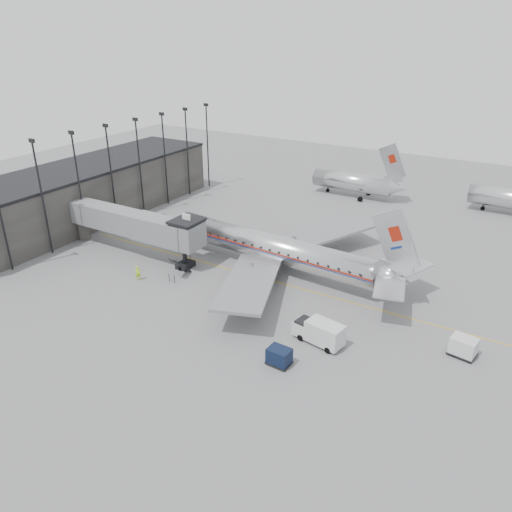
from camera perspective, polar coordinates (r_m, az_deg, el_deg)
The scene contains 11 objects.
ground at distance 56.11m, azimuth -2.84°, elevation -4.83°, with size 160.00×160.00×0.00m, color slate.
terminal at distance 82.88m, azimuth -19.03°, elevation 6.79°, with size 12.00×46.00×8.00m, color #353230.
apron_line at distance 59.28m, azimuth 2.79°, elevation -3.10°, with size 0.15×60.00×0.01m, color gold.
jet_bridge at distance 66.59m, azimuth -13.22°, elevation 3.42°, with size 21.00×6.20×7.10m.
floodlight_masts at distance 78.98m, azimuth -14.67°, elevation 9.80°, with size 0.90×42.25×15.25m.
distant_aircraft_near at distance 90.91m, azimuth 11.04°, elevation 8.37°, with size 16.39×3.20×10.26m.
airliner at distance 61.38m, azimuth 2.26°, elevation 0.83°, with size 35.24×32.57×11.14m.
service_van at distance 48.43m, azimuth 7.22°, elevation -8.55°, with size 5.27×2.76×2.36m.
baggage_cart_navy at distance 45.47m, azimuth 2.66°, elevation -11.37°, with size 2.20×1.72×1.66m.
baggage_cart_white at distance 50.20m, azimuth 22.62°, elevation -9.52°, with size 2.63×2.16×1.86m.
ramp_worker at distance 61.19m, azimuth -13.33°, elevation -1.92°, with size 0.65×0.42×1.77m, color #B9EE1C.
Camera 1 is at (27.38, -40.42, 27.66)m, focal length 35.00 mm.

